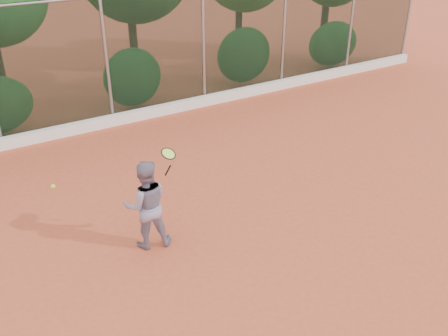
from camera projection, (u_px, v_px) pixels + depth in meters
ground at (253, 251)px, 9.00m from camera, size 80.00×80.00×0.00m
concrete_curb at (115, 120)px, 14.04m from camera, size 24.00×0.20×0.30m
tennis_player at (146, 205)px, 8.80m from camera, size 0.96×0.84×1.69m
chainlink_fence at (106, 59)px, 13.37m from camera, size 24.09×0.09×3.50m
tennis_racket at (168, 156)px, 8.51m from camera, size 0.34×0.33×0.55m
tennis_ball_in_flight at (53, 186)px, 7.19m from camera, size 0.07×0.07×0.07m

